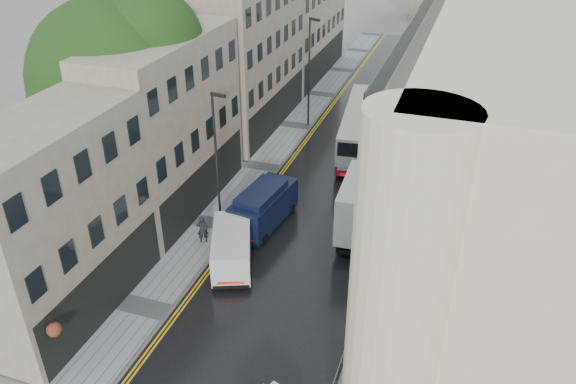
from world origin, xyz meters
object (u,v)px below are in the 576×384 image
Objects in this scene: tree_near at (115,104)px; tree_far at (212,58)px; white_van at (213,268)px; navy_van at (234,216)px; white_lorry at (340,215)px; cream_bus at (341,144)px; pedestrian at (202,229)px; lamp_post_near at (217,162)px; lamp_post_far at (309,74)px.

tree_far is (0.30, 13.00, -0.72)m from tree_near.
white_van is at bearing -65.29° from tree_far.
white_lorry is at bearing 19.42° from navy_van.
cream_bus is at bearing -14.42° from tree_far.
cream_bus is 10.46m from white_lorry.
navy_van is 2.05m from pedestrian.
cream_bus is at bearing -136.30° from pedestrian.
pedestrian is 4.11m from lamp_post_near.
navy_van is 0.59× the size of lamp_post_far.
lamp_post_far is at bearing 24.36° from tree_far.
pedestrian is 0.21× the size of lamp_post_near.
tree_near reaches higher than pedestrian.
white_van is at bearing -62.76° from lamp_post_far.
white_lorry reaches higher than navy_van.
white_lorry is at bearing -83.05° from cream_bus.
tree_near is 12.47m from white_van.
white_lorry is 0.80× the size of lamp_post_far.
navy_van is at bearing 77.50° from white_van.
tree_far is 19.88m from white_lorry.
tree_near reaches higher than white_lorry.
cream_bus is 16.42m from white_van.
white_lorry reaches higher than cream_bus.
lamp_post_far is (0.62, 16.88, 0.28)m from lamp_post_near.
lamp_post_far is at bearing 72.03° from white_van.
tree_near reaches higher than lamp_post_far.
tree_far reaches higher than navy_van.
pedestrian is at bearing -129.89° from navy_van.
tree_near is 2.58× the size of navy_van.
lamp_post_near is at bearing -4.80° from tree_near.
white_van is at bearing -73.27° from navy_van.
lamp_post_near is at bearing 153.72° from navy_van.
tree_near reaches higher than tree_far.
navy_van is 18.13m from lamp_post_far.
white_van reaches higher than pedestrian.
lamp_post_far reaches higher than pedestrian.
white_van is at bearing -107.17° from cream_bus.
lamp_post_far is at bearing 118.42° from cream_bus.
tree_near is at bearing 124.01° from white_van.
tree_far is at bearing 125.73° from lamp_post_near.
lamp_post_near is (-7.60, -0.40, 2.48)m from white_lorry.
tree_near is at bearing -175.17° from lamp_post_near.
white_lorry is at bearing -43.74° from lamp_post_far.
cream_bus is 8.33m from lamp_post_far.
cream_bus is 13.87m from pedestrian.
tree_near reaches higher than white_van.
lamp_post_far reaches higher than lamp_post_near.
cream_bus reaches higher than white_van.
navy_van is at bearing -60.98° from tree_far.
lamp_post_near is (6.96, -0.58, -2.53)m from tree_near.
pedestrian is 0.19× the size of lamp_post_far.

